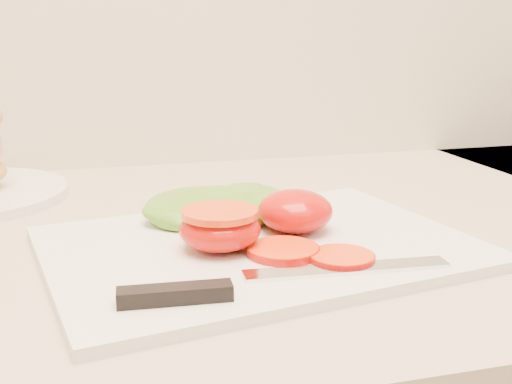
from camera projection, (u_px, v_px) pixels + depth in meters
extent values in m
cube|color=#BDAC94|center=(452.00, 220.00, 0.74)|extent=(3.92, 0.65, 0.03)
cube|color=white|center=(259.00, 247.00, 0.59)|extent=(0.42, 0.33, 0.01)
ellipsoid|color=red|center=(295.00, 211.00, 0.62)|extent=(0.07, 0.07, 0.04)
ellipsoid|color=red|center=(220.00, 229.00, 0.57)|extent=(0.07, 0.07, 0.04)
cylinder|color=red|center=(220.00, 213.00, 0.56)|extent=(0.07, 0.07, 0.01)
cylinder|color=#FE450F|center=(283.00, 250.00, 0.56)|extent=(0.06, 0.06, 0.01)
cylinder|color=#FE450F|center=(342.00, 257.00, 0.54)|extent=(0.05, 0.05, 0.01)
ellipsoid|color=#73B12E|center=(212.00, 209.00, 0.65)|extent=(0.15, 0.11, 0.03)
ellipsoid|color=#73B12E|center=(252.00, 203.00, 0.67)|extent=(0.14, 0.14, 0.03)
cube|color=silver|center=(347.00, 269.00, 0.52)|extent=(0.17, 0.03, 0.00)
cube|color=black|center=(175.00, 294.00, 0.46)|extent=(0.08, 0.02, 0.01)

